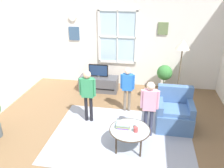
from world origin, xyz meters
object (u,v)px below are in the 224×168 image
object	(u,v)px
book_stack	(123,125)
remote_near_books	(135,128)
cup	(136,129)
potted_plant_by_window	(164,74)
tv_stand	(99,84)
person_green_shirt	(88,91)
person_pink_shirt	(150,103)
television	(98,70)
armchair	(174,113)
coffee_table	(130,130)
person_blue_shirt	(128,85)
floor_lamp	(182,52)

from	to	relation	value
book_stack	remote_near_books	bearing A→B (deg)	-1.19
cup	potted_plant_by_window	size ratio (longest dim) A/B	0.12
remote_near_books	potted_plant_by_window	bearing A→B (deg)	76.49
book_stack	tv_stand	bearing A→B (deg)	113.27
person_green_shirt	person_pink_shirt	bearing A→B (deg)	-13.67
television	armchair	size ratio (longest dim) A/B	0.64
coffee_table	cup	world-z (taller)	cup
person_blue_shirt	book_stack	bearing A→B (deg)	-86.99
person_pink_shirt	potted_plant_by_window	size ratio (longest dim) A/B	1.50
television	person_blue_shirt	bearing A→B (deg)	-47.28
cup	person_green_shirt	size ratio (longest dim) A/B	0.08
cup	floor_lamp	world-z (taller)	floor_lamp
armchair	television	bearing A→B (deg)	143.30
armchair	book_stack	xyz separation A→B (m)	(-1.02, -0.85, 0.14)
armchair	person_blue_shirt	world-z (taller)	person_blue_shirt
armchair	potted_plant_by_window	xyz separation A→B (m)	(-0.16, 1.79, 0.21)
cup	person_green_shirt	xyz separation A→B (m)	(-1.13, 0.85, 0.30)
person_green_shirt	floor_lamp	bearing A→B (deg)	22.41
tv_stand	cup	xyz separation A→B (m)	(1.27, -2.48, 0.25)
armchair	cup	distance (m)	1.24
television	cup	distance (m)	2.79
remote_near_books	floor_lamp	world-z (taller)	floor_lamp
cup	floor_lamp	xyz separation A→B (m)	(0.88, 1.67, 1.04)
tv_stand	person_green_shirt	distance (m)	1.73
book_stack	person_green_shirt	distance (m)	1.19
television	person_green_shirt	distance (m)	1.64
coffee_table	floor_lamp	xyz separation A→B (m)	(0.99, 1.62, 1.11)
floor_lamp	person_green_shirt	bearing A→B (deg)	-157.59
coffee_table	floor_lamp	size ratio (longest dim) A/B	0.44
book_stack	person_pink_shirt	distance (m)	0.69
book_stack	television	bearing A→B (deg)	113.29
coffee_table	person_blue_shirt	bearing A→B (deg)	98.30
person_pink_shirt	book_stack	bearing A→B (deg)	-138.75
person_green_shirt	person_pink_shirt	size ratio (longest dim) A/B	1.01
armchair	person_pink_shirt	xyz separation A→B (m)	(-0.55, -0.44, 0.43)
book_stack	person_green_shirt	bearing A→B (deg)	140.13
tv_stand	coffee_table	xyz separation A→B (m)	(1.15, -2.42, 0.17)
armchair	remote_near_books	bearing A→B (deg)	-133.06
cup	remote_near_books	distance (m)	0.11
person_pink_shirt	person_green_shirt	bearing A→B (deg)	166.33
person_green_shirt	potted_plant_by_window	bearing A→B (deg)	47.40
tv_stand	person_pink_shirt	size ratio (longest dim) A/B	0.92
remote_near_books	floor_lamp	bearing A→B (deg)	60.30
book_stack	potted_plant_by_window	distance (m)	2.77
television	book_stack	bearing A→B (deg)	-66.71
coffee_table	floor_lamp	distance (m)	2.20
coffee_table	cup	xyz separation A→B (m)	(0.11, -0.06, 0.07)
person_pink_shirt	cup	bearing A→B (deg)	-113.19
tv_stand	television	xyz separation A→B (m)	(0.00, -0.00, 0.42)
television	person_pink_shirt	distance (m)	2.46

